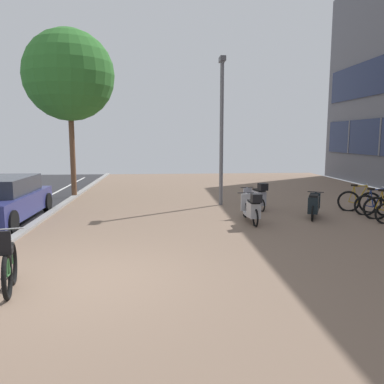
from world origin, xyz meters
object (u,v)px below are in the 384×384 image
at_px(bicycle_rack_05, 376,205).
at_px(parked_car_near, 5,200).
at_px(street_tree, 69,76).
at_px(scooter_near, 252,208).
at_px(scooter_mid, 257,197).
at_px(scooter_far, 314,205).
at_px(bicycle_rack_06, 359,202).
at_px(bicycle_foreground, 7,267).
at_px(lamp_post, 222,124).

relative_size(bicycle_rack_05, parked_car_near, 0.32).
distance_m(bicycle_rack_05, street_tree, 12.69).
xyz_separation_m(scooter_near, scooter_mid, (0.69, 2.15, 0.00)).
relative_size(scooter_near, scooter_far, 1.20).
relative_size(scooter_far, street_tree, 0.22).
height_order(parked_car_near, street_tree, street_tree).
bearing_deg(scooter_mid, bicycle_rack_06, -11.84).
bearing_deg(scooter_near, bicycle_rack_06, 19.41).
bearing_deg(bicycle_rack_06, scooter_near, -160.59).
distance_m(scooter_near, parked_car_near, 7.52).
distance_m(bicycle_foreground, scooter_near, 7.02).
bearing_deg(lamp_post, parked_car_near, -162.41).
bearing_deg(street_tree, parked_car_near, -102.32).
bearing_deg(scooter_near, parked_car_near, 172.86).
height_order(scooter_mid, street_tree, street_tree).
relative_size(scooter_far, lamp_post, 0.29).
distance_m(scooter_near, lamp_post, 4.10).
height_order(bicycle_rack_05, parked_car_near, parked_car_near).
xyz_separation_m(bicycle_foreground, street_tree, (-1.21, 10.28, 4.66)).
relative_size(parked_car_near, street_tree, 0.61).
height_order(bicycle_rack_06, street_tree, street_tree).
distance_m(lamp_post, street_tree, 6.79).
relative_size(bicycle_rack_06, lamp_post, 0.24).
bearing_deg(bicycle_rack_05, street_tree, 155.87).
height_order(bicycle_foreground, scooter_far, bicycle_foreground).
relative_size(bicycle_rack_06, parked_car_near, 0.31).
bearing_deg(lamp_post, bicycle_rack_05, -26.47).
bearing_deg(scooter_near, scooter_mid, 72.17).
distance_m(bicycle_rack_06, scooter_mid, 3.47).
xyz_separation_m(bicycle_rack_05, bicycle_rack_06, (-0.22, 0.65, 0.01)).
bearing_deg(scooter_far, scooter_near, -165.74).
height_order(bicycle_foreground, bicycle_rack_05, bicycle_foreground).
xyz_separation_m(scooter_near, parked_car_near, (-7.46, 0.94, 0.20)).
distance_m(parked_car_near, lamp_post, 7.74).
bearing_deg(scooter_mid, bicycle_foreground, -130.94).
relative_size(bicycle_foreground, scooter_mid, 0.81).
distance_m(bicycle_rack_05, parked_car_near, 11.78).
height_order(bicycle_rack_06, scooter_mid, same).
height_order(scooter_mid, parked_car_near, parked_car_near).
height_order(scooter_near, scooter_mid, scooter_mid).
bearing_deg(parked_car_near, scooter_mid, 8.48).
relative_size(scooter_near, street_tree, 0.27).
bearing_deg(scooter_mid, scooter_far, -48.68).
xyz_separation_m(scooter_mid, street_tree, (-7.13, 3.46, 4.62)).
xyz_separation_m(bicycle_foreground, scooter_near, (5.23, 4.68, 0.04)).
distance_m(bicycle_foreground, street_tree, 11.35).
relative_size(parked_car_near, lamp_post, 0.78).
relative_size(bicycle_rack_05, lamp_post, 0.25).
xyz_separation_m(scooter_near, lamp_post, (-0.45, 3.16, 2.58)).
height_order(scooter_near, scooter_far, scooter_near).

